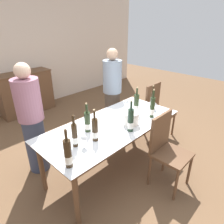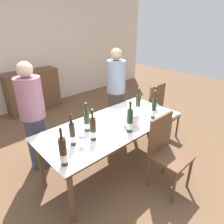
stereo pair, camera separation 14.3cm
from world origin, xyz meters
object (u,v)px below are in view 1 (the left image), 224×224
Objects in this scene: sideboard_cabinet at (26,93)px; chair_right_end at (157,108)px; chair_near_front at (166,146)px; wine_bottle_2 at (87,122)px; wine_bottle_3 at (75,135)px; wine_bottle_7 at (131,121)px; wine_bottle_5 at (152,108)px; person_guest_left at (112,93)px; wine_glass_2 at (127,102)px; wine_glass_0 at (84,139)px; dining_table at (112,129)px; wine_bottle_0 at (95,130)px; wine_glass_1 at (154,105)px; wine_bottle_6 at (68,154)px; wine_bottle_4 at (136,104)px; wine_bottle_1 at (152,100)px; person_host at (32,121)px; ice_bucket at (131,118)px.

sideboard_cabinet is 1.24× the size of chair_right_end.
wine_bottle_2 is at bearing 129.07° from chair_near_front.
wine_bottle_7 reaches higher than wine_bottle_3.
wine_bottle_5 is 0.26× the size of person_guest_left.
wine_glass_0 is at bearing -163.35° from wine_glass_2.
wine_bottle_0 is at bearing -163.38° from dining_table.
sideboard_cabinet is 3.06m from wine_glass_1.
wine_glass_2 is (1.43, 0.48, -0.04)m from wine_bottle_6.
wine_bottle_3 is 1.15m from wine_bottle_4.
wine_glass_1 is at bearing 9.82° from wine_bottle_7.
wine_bottle_1 is 0.23× the size of person_host.
person_host is at bearing 152.01° from wine_bottle_1.
wine_bottle_3 reaches higher than wine_glass_1.
wine_bottle_7 reaches higher than dining_table.
sideboard_cabinet is 3.48m from chair_near_front.
wine_bottle_2 is 0.33m from wine_bottle_3.
wine_bottle_6 reaches higher than wine_glass_0.
wine_bottle_6 is 0.97× the size of wine_bottle_7.
wine_bottle_7 is 2.78× the size of wine_glass_0.
wine_bottle_0 is at bearing 141.73° from chair_near_front.
dining_table is at bearing 96.69° from wine_bottle_7.
wine_glass_0 reaches higher than wine_glass_2.
chair_right_end is at bearing 19.75° from wine_bottle_1.
wine_bottle_0 is at bearing -161.28° from wine_glass_2.
chair_right_end is 0.85m from person_guest_left.
ice_bucket is 1.09m from person_guest_left.
person_guest_left is (1.36, 0.87, -0.05)m from wine_glass_0.
person_guest_left reaches higher than wine_bottle_3.
wine_bottle_3 is 0.94× the size of wine_bottle_4.
wine_bottle_7 is (0.44, -0.16, 0.01)m from wine_bottle_0.
dining_table is at bearing -136.77° from person_guest_left.
wine_bottle_0 reaches higher than wine_glass_2.
wine_bottle_1 is 0.37× the size of chair_right_end.
wine_bottle_7 is at bearing -90.78° from sideboard_cabinet.
wine_bottle_3 is (-0.81, 0.13, 0.04)m from ice_bucket.
chair_right_end is at bearing 4.23° from wine_bottle_3.
chair_near_front is (-1.00, -0.76, 0.02)m from chair_right_end.
wine_bottle_6 is 0.26× the size of person_host.
wine_bottle_6 is 1.27m from chair_near_front.
dining_table is 14.99× the size of wine_glass_1.
wine_bottle_3 is at bearing -168.05° from wine_glass_2.
ice_bucket is 1.32m from person_host.
wine_bottle_4 is 0.77m from chair_near_front.
wine_bottle_1 is (1.26, 0.06, -0.01)m from wine_bottle_0.
sideboard_cabinet is 2.67m from wine_glass_2.
wine_glass_1 is at bearing -154.35° from chair_right_end.
person_guest_left is at bearing 95.08° from wine_bottle_1.
person_host reaches higher than wine_bottle_5.
dining_table is 13.71× the size of wine_glass_2.
sideboard_cabinet is 2.81m from dining_table.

